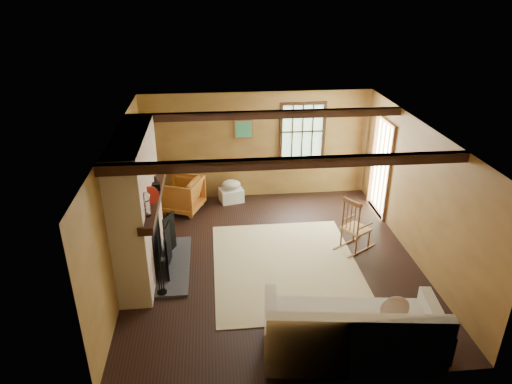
{
  "coord_description": "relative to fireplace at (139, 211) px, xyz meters",
  "views": [
    {
      "loc": [
        -0.99,
        -6.78,
        4.54
      ],
      "look_at": [
        -0.26,
        0.4,
        1.17
      ],
      "focal_mm": 32.0,
      "sensor_mm": 36.0,
      "label": 1
    }
  ],
  "objects": [
    {
      "name": "fireplace",
      "position": [
        0.0,
        0.0,
        0.0
      ],
      "size": [
        1.02,
        2.3,
        2.4
      ],
      "color": "#9E623D",
      "rests_on": "ground"
    },
    {
      "name": "armchair",
      "position": [
        0.54,
        2.15,
        -0.73
      ],
      "size": [
        1.04,
        1.03,
        0.74
      ],
      "primitive_type": "imported",
      "rotation": [
        0.0,
        0.0,
        -1.95
      ],
      "color": "#BF6026",
      "rests_on": "ground"
    },
    {
      "name": "rocking_chair",
      "position": [
        3.76,
        0.25,
        -0.66
      ],
      "size": [
        0.85,
        0.74,
        1.04
      ],
      "rotation": [
        0.0,
        0.0,
        2.14
      ],
      "color": "tan",
      "rests_on": "ground"
    },
    {
      "name": "sofa",
      "position": [
        2.96,
        -2.32,
        -0.77
      ],
      "size": [
        2.4,
        1.3,
        0.93
      ],
      "rotation": [
        0.0,
        0.0,
        -0.13
      ],
      "color": "beige",
      "rests_on": "ground"
    },
    {
      "name": "basket_pillow",
      "position": [
        1.62,
        2.47,
        -0.7
      ],
      "size": [
        0.47,
        0.39,
        0.21
      ],
      "primitive_type": "ellipsoid",
      "rotation": [
        0.0,
        0.0,
        -0.14
      ],
      "color": "beige",
      "rests_on": "laundry_basket"
    },
    {
      "name": "laundry_basket",
      "position": [
        1.62,
        2.47,
        -0.95
      ],
      "size": [
        0.58,
        0.49,
        0.3
      ],
      "primitive_type": "cube",
      "rotation": [
        0.0,
        0.0,
        0.24
      ],
      "color": "white",
      "rests_on": "ground"
    },
    {
      "name": "firewood_pile",
      "position": [
        0.12,
        2.54,
        -0.98
      ],
      "size": [
        0.7,
        0.13,
        0.26
      ],
      "color": "brown",
      "rests_on": "ground"
    },
    {
      "name": "room_envelope",
      "position": [
        2.45,
        0.26,
        0.53
      ],
      "size": [
        5.02,
        5.52,
        2.44
      ],
      "color": "olive",
      "rests_on": "ground"
    },
    {
      "name": "rug",
      "position": [
        2.43,
        -0.2,
        -1.1
      ],
      "size": [
        2.5,
        3.0,
        0.01
      ],
      "primitive_type": "cube",
      "color": "beige",
      "rests_on": "ground"
    },
    {
      "name": "ground",
      "position": [
        2.23,
        0.0,
        -1.1
      ],
      "size": [
        5.5,
        5.5,
        0.0
      ],
      "primitive_type": "plane",
      "color": "black",
      "rests_on": "ground"
    }
  ]
}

